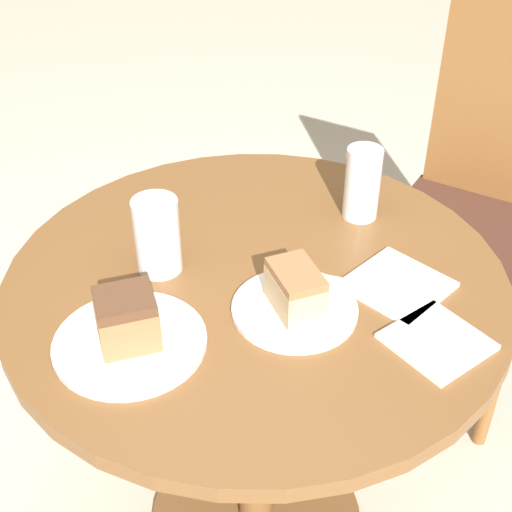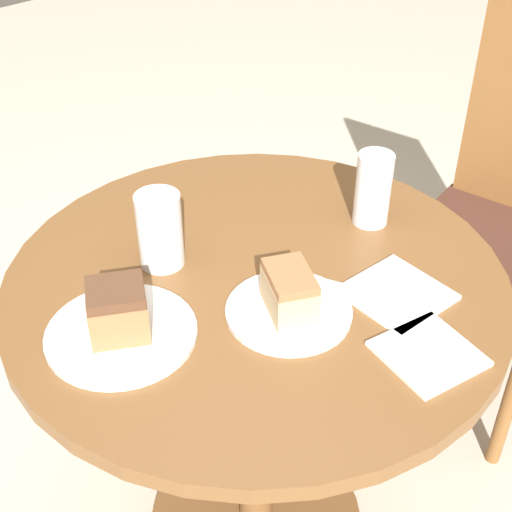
{
  "view_description": "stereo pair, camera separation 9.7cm",
  "coord_description": "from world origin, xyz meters",
  "px_view_note": "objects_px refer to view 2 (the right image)",
  "views": [
    {
      "loc": [
        0.64,
        -0.76,
        1.52
      ],
      "look_at": [
        0.0,
        0.0,
        0.79
      ],
      "focal_mm": 50.0,
      "sensor_mm": 36.0,
      "label": 1
    },
    {
      "loc": [
        0.71,
        -0.69,
        1.52
      ],
      "look_at": [
        0.0,
        0.0,
        0.79
      ],
      "focal_mm": 50.0,
      "sensor_mm": 36.0,
      "label": 2
    }
  ],
  "objects_px": {
    "cake_slice_far": "(118,310)",
    "plate_far": "(121,334)",
    "glass_water": "(160,234)",
    "glass_lemonade": "(372,193)",
    "chair": "(506,218)",
    "plate_near": "(289,311)",
    "cake_slice_near": "(289,291)"
  },
  "relations": [
    {
      "from": "plate_far",
      "to": "cake_slice_far",
      "type": "height_order",
      "value": "cake_slice_far"
    },
    {
      "from": "plate_far",
      "to": "glass_water",
      "type": "xyz_separation_m",
      "value": [
        -0.11,
        0.17,
        0.06
      ]
    },
    {
      "from": "plate_near",
      "to": "cake_slice_near",
      "type": "bearing_deg",
      "value": 90.0
    },
    {
      "from": "plate_near",
      "to": "plate_far",
      "type": "xyz_separation_m",
      "value": [
        -0.15,
        -0.23,
        0.0
      ]
    },
    {
      "from": "plate_near",
      "to": "cake_slice_near",
      "type": "distance_m",
      "value": 0.04
    },
    {
      "from": "cake_slice_near",
      "to": "cake_slice_far",
      "type": "relative_size",
      "value": 1.03
    },
    {
      "from": "plate_far",
      "to": "glass_water",
      "type": "bearing_deg",
      "value": 122.78
    },
    {
      "from": "chair",
      "to": "plate_far",
      "type": "xyz_separation_m",
      "value": [
        -0.1,
        -1.08,
        0.23
      ]
    },
    {
      "from": "plate_near",
      "to": "glass_lemonade",
      "type": "height_order",
      "value": "glass_lemonade"
    },
    {
      "from": "cake_slice_far",
      "to": "chair",
      "type": "bearing_deg",
      "value": 84.52
    },
    {
      "from": "glass_water",
      "to": "cake_slice_near",
      "type": "bearing_deg",
      "value": 13.39
    },
    {
      "from": "glass_lemonade",
      "to": "glass_water",
      "type": "relative_size",
      "value": 1.04
    },
    {
      "from": "chair",
      "to": "plate_far",
      "type": "height_order",
      "value": "chair"
    },
    {
      "from": "plate_far",
      "to": "glass_water",
      "type": "height_order",
      "value": "glass_water"
    },
    {
      "from": "cake_slice_far",
      "to": "glass_water",
      "type": "xyz_separation_m",
      "value": [
        -0.11,
        0.17,
        0.01
      ]
    },
    {
      "from": "plate_far",
      "to": "cake_slice_near",
      "type": "height_order",
      "value": "cake_slice_near"
    },
    {
      "from": "chair",
      "to": "cake_slice_far",
      "type": "height_order",
      "value": "chair"
    },
    {
      "from": "chair",
      "to": "cake_slice_near",
      "type": "distance_m",
      "value": 0.9
    },
    {
      "from": "plate_far",
      "to": "glass_water",
      "type": "distance_m",
      "value": 0.21
    },
    {
      "from": "glass_water",
      "to": "chair",
      "type": "bearing_deg",
      "value": 76.96
    },
    {
      "from": "plate_near",
      "to": "plate_far",
      "type": "bearing_deg",
      "value": -122.82
    },
    {
      "from": "plate_far",
      "to": "glass_water",
      "type": "relative_size",
      "value": 1.72
    },
    {
      "from": "cake_slice_far",
      "to": "cake_slice_near",
      "type": "bearing_deg",
      "value": 57.18
    },
    {
      "from": "chair",
      "to": "cake_slice_far",
      "type": "xyz_separation_m",
      "value": [
        -0.1,
        -1.08,
        0.28
      ]
    },
    {
      "from": "chair",
      "to": "glass_lemonade",
      "type": "xyz_separation_m",
      "value": [
        -0.04,
        -0.54,
        0.29
      ]
    },
    {
      "from": "chair",
      "to": "plate_far",
      "type": "distance_m",
      "value": 1.11
    },
    {
      "from": "plate_far",
      "to": "glass_lemonade",
      "type": "xyz_separation_m",
      "value": [
        0.07,
        0.54,
        0.06
      ]
    },
    {
      "from": "plate_far",
      "to": "cake_slice_near",
      "type": "xyz_separation_m",
      "value": [
        0.15,
        0.23,
        0.04
      ]
    },
    {
      "from": "cake_slice_near",
      "to": "glass_lemonade",
      "type": "relative_size",
      "value": 0.85
    },
    {
      "from": "plate_far",
      "to": "glass_lemonade",
      "type": "distance_m",
      "value": 0.55
    },
    {
      "from": "cake_slice_far",
      "to": "plate_far",
      "type": "bearing_deg",
      "value": 180.0
    },
    {
      "from": "glass_lemonade",
      "to": "chair",
      "type": "bearing_deg",
      "value": 86.18
    }
  ]
}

